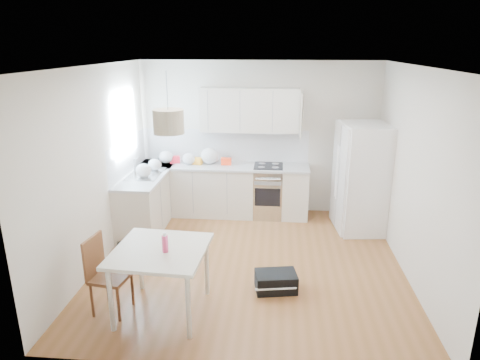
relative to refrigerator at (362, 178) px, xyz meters
The scene contains 29 objects.
floor 2.38m from the refrigerator, 141.90° to the right, with size 4.20×4.20×0.00m, color brown.
ceiling 2.86m from the refrigerator, 141.90° to the right, with size 4.20×4.20×0.00m, color white.
wall_back 1.94m from the refrigerator, 156.98° to the left, with size 4.20×4.20×0.00m, color beige.
wall_left 4.10m from the refrigerator, 160.46° to the right, with size 4.20×4.20×0.00m, color beige.
wall_right 1.48m from the refrigerator, 75.06° to the right, with size 4.20×4.20×0.00m, color beige.
window_glassblock 3.93m from the refrigerator, behind, with size 0.02×1.00×1.00m, color #BFE0F9.
cabinets_back 2.42m from the refrigerator, 169.38° to the left, with size 3.00×0.60×0.88m, color beige.
cabinets_left 3.57m from the refrigerator, behind, with size 0.60×1.80×0.88m, color beige.
counter_back 2.38m from the refrigerator, 169.38° to the left, with size 3.02×0.64×0.04m, color #B4B7B9.
counter_left 3.54m from the refrigerator, behind, with size 0.64×1.82×0.04m, color #B4B7B9.
backsplash_back 2.47m from the refrigerator, 162.60° to the left, with size 3.00×0.01×0.58m, color white.
backsplash_left 3.85m from the refrigerator, behind, with size 0.01×1.80×0.58m, color white.
upper_cabinets 2.21m from the refrigerator, 162.97° to the left, with size 1.70×0.32×0.75m, color beige.
range_oven 1.66m from the refrigerator, 164.09° to the left, with size 0.50×0.61×0.88m, color #B5B8BA, non-canonical shape.
sink 3.54m from the refrigerator, behind, with size 0.50×0.80×0.16m, color #B5B8BA, non-canonical shape.
refrigerator is the anchor object (origin of this frame).
dining_table 3.72m from the refrigerator, 135.71° to the right, with size 1.06×1.06×0.79m.
dining_chair 4.20m from the refrigerator, 140.82° to the right, with size 0.38×0.38×0.91m, color #4D3017, non-canonical shape.
drink_bottle 3.70m from the refrigerator, 134.19° to the right, with size 0.07×0.07×0.23m, color #E23E74.
gym_bag 2.56m from the refrigerator, 123.89° to the right, with size 0.51×0.33×0.23m, color black.
pendant_lamp 3.72m from the refrigerator, 136.65° to the right, with size 0.33×0.33×0.25m, color #BDAF91.
grocery_bag_a 3.40m from the refrigerator, behind, with size 0.25×0.21×0.22m, color silver.
grocery_bag_b 2.98m from the refrigerator, behind, with size 0.23×0.19×0.20m, color silver.
grocery_bag_c 2.64m from the refrigerator, 168.98° to the left, with size 0.32×0.27×0.29m, color silver.
grocery_bag_d 3.45m from the refrigerator, behind, with size 0.22×0.19×0.20m, color silver.
grocery_bag_e 3.53m from the refrigerator, behind, with size 0.25×0.21×0.23m, color silver.
snack_orange 2.33m from the refrigerator, 168.37° to the left, with size 0.18×0.11×0.12m, color red.
snack_yellow 2.84m from the refrigerator, behind, with size 0.17×0.11×0.12m, color #F89F27.
snack_red 3.26m from the refrigerator, behind, with size 0.18×0.11×0.12m, color #B41622.
Camera 1 is at (0.34, -5.41, 2.96)m, focal length 32.00 mm.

